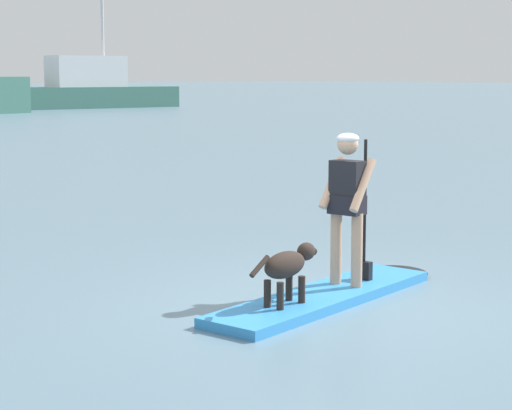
% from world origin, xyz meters
% --- Properties ---
extents(ground_plane, '(400.00, 400.00, 0.00)m').
position_xyz_m(ground_plane, '(0.00, 0.00, 0.00)').
color(ground_plane, slate).
extents(paddleboard, '(3.46, 1.18, 0.10)m').
position_xyz_m(paddleboard, '(0.22, 0.03, 0.05)').
color(paddleboard, '#338CD8').
rests_on(paddleboard, ground_plane).
extents(person_paddler, '(0.64, 0.52, 1.61)m').
position_xyz_m(person_paddler, '(0.44, 0.06, 1.03)').
color(person_paddler, tan).
rests_on(person_paddler, paddleboard).
extents(dog, '(1.04, 0.30, 0.56)m').
position_xyz_m(dog, '(-0.60, -0.09, 0.48)').
color(dog, '#2D231E').
rests_on(dog, paddleboard).
extents(moored_boat_far_starboard, '(11.45, 4.66, 11.74)m').
position_xyz_m(moored_boat_far_starboard, '(28.60, 47.68, 1.32)').
color(moored_boat_far_starboard, '#3F7266').
rests_on(moored_boat_far_starboard, ground_plane).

